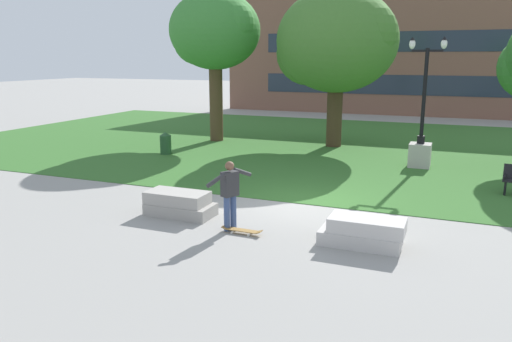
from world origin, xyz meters
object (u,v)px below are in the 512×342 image
Objects in this scene: concrete_block_center at (179,204)px; person_skateboarder at (230,191)px; skateboard at (242,230)px; concrete_block_left at (363,232)px; trash_bin at (166,143)px; lamp_post_left at (421,141)px.

concrete_block_center is 1.06× the size of person_skateboarder.
skateboard is at bearing -18.19° from concrete_block_center.
concrete_block_left reaches higher than skateboard.
concrete_block_left is at bearing -37.51° from trash_bin.
lamp_post_left reaches higher than trash_bin.
person_skateboarder is 0.35× the size of lamp_post_left.
person_skateboarder is at bearing -176.39° from concrete_block_left.
concrete_block_left is 1.82× the size of skateboard.
concrete_block_center is 0.98× the size of concrete_block_left.
skateboard is at bearing -109.71° from lamp_post_left.
concrete_block_center is 0.38× the size of lamp_post_left.
concrete_block_center is 2.25m from skateboard.
person_skateboarder is at bearing -112.00° from lamp_post_left.
trash_bin is at bearing 124.33° from concrete_block_center.
lamp_post_left is (5.47, 8.64, 0.70)m from concrete_block_center.
trash_bin reaches higher than skateboard.
concrete_block_left is 12.47m from trash_bin.
trash_bin reaches higher than concrete_block_center.
concrete_block_center is at bearing -55.67° from trash_bin.
trash_bin is at bearing 131.69° from skateboard.
lamp_post_left reaches higher than person_skateboarder.
skateboard is (2.13, -0.70, -0.22)m from concrete_block_center.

